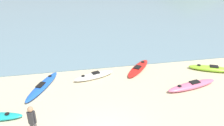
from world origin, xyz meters
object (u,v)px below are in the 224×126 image
Objects in this scene: kayak_on_sand_1 at (138,68)px; kayak_on_sand_4 at (192,85)px; kayak_on_sand_5 at (94,76)px; kayak_on_sand_3 at (211,69)px; kayak_on_sand_2 at (43,86)px; person_near_foreground at (32,121)px.

kayak_on_sand_4 is (2.46, -2.91, 0.05)m from kayak_on_sand_1.
kayak_on_sand_3 is at bearing -3.50° from kayak_on_sand_5.
kayak_on_sand_5 is (-3.19, -0.62, 0.05)m from kayak_on_sand_1.
kayak_on_sand_2 is at bearing -168.81° from kayak_on_sand_1.
kayak_on_sand_5 is at bearing 11.30° from kayak_on_sand_2.
kayak_on_sand_1 is 3.81m from kayak_on_sand_4.
kayak_on_sand_2 is 3.23m from kayak_on_sand_5.
person_near_foreground is at bearing -158.86° from kayak_on_sand_3.
person_near_foreground is (-8.74, -2.54, 0.79)m from kayak_on_sand_4.
kayak_on_sand_3 is 8.12m from kayak_on_sand_5.
kayak_on_sand_1 is 5.04m from kayak_on_sand_3.
kayak_on_sand_1 is 3.25m from kayak_on_sand_5.
kayak_on_sand_2 is at bearing 91.06° from person_near_foreground.
kayak_on_sand_2 reaches higher than kayak_on_sand_1.
kayak_on_sand_1 is 1.69× the size of person_near_foreground.
kayak_on_sand_1 is at bearing 11.08° from kayak_on_sand_5.
person_near_foreground reaches higher than kayak_on_sand_1.
kayak_on_sand_3 is at bearing 36.04° from kayak_on_sand_4.
kayak_on_sand_3 is 3.04m from kayak_on_sand_4.
kayak_on_sand_3 is 1.10× the size of kayak_on_sand_5.
kayak_on_sand_1 is 8.36m from person_near_foreground.
kayak_on_sand_3 is at bearing 0.70° from kayak_on_sand_2.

